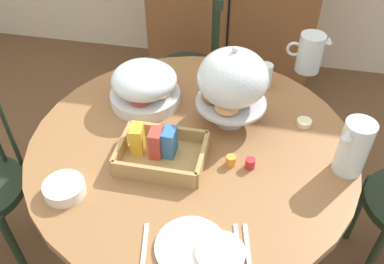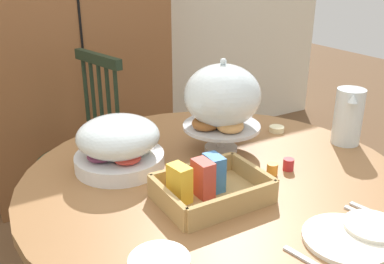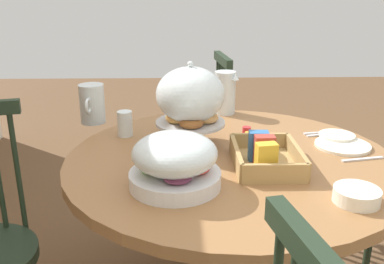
{
  "view_description": "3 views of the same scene",
  "coord_description": "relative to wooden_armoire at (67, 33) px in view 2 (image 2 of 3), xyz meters",
  "views": [
    {
      "loc": [
        0.33,
        -1.21,
        1.82
      ],
      "look_at": [
        0.1,
        -0.07,
        0.79
      ],
      "focal_mm": 38.42,
      "sensor_mm": 36.0,
      "label": 1
    },
    {
      "loc": [
        -0.6,
        -1.11,
        1.41
      ],
      "look_at": [
        0.1,
        0.08,
        0.84
      ],
      "focal_mm": 40.5,
      "sensor_mm": 36.0,
      "label": 2
    },
    {
      "loc": [
        -1.41,
        0.12,
        1.37
      ],
      "look_at": [
        0.1,
        0.08,
        0.84
      ],
      "focal_mm": 40.09,
      "sensor_mm": 36.0,
      "label": 3
    }
  ],
  "objects": [
    {
      "name": "soup_spoon",
      "position": [
        -0.02,
        -2.05,
        -0.24
      ],
      "size": [
        0.05,
        0.17,
        0.01
      ],
      "primitive_type": "cube",
      "rotation": [
        0.0,
        0.0,
        4.91
      ],
      "color": "silver",
      "rests_on": "dining_table"
    },
    {
      "name": "dinner_fork",
      "position": [
        0.28,
        -1.99,
        -0.24
      ],
      "size": [
        0.05,
        0.17,
        0.01
      ],
      "primitive_type": "cube",
      "rotation": [
        0.0,
        0.0,
        4.91
      ],
      "color": "silver",
      "rests_on": "dining_table"
    },
    {
      "name": "pastry_stand_with_dome",
      "position": [
        0.15,
        -1.41,
        -0.05
      ],
      "size": [
        0.28,
        0.28,
        0.34
      ],
      "color": "silver",
      "rests_on": "dining_table"
    },
    {
      "name": "china_plate_large",
      "position": [
        0.12,
        -2.03,
        -0.24
      ],
      "size": [
        0.22,
        0.22,
        0.01
      ],
      "primitive_type": "cylinder",
      "color": "white",
      "rests_on": "dining_table"
    },
    {
      "name": "cereal_basket",
      "position": [
        -0.07,
        -1.68,
        -0.21
      ],
      "size": [
        0.32,
        0.24,
        0.12
      ],
      "color": "tan",
      "rests_on": "dining_table"
    },
    {
      "name": "windsor_chair_far_side",
      "position": [
        0.95,
        -1.48,
        -0.53
      ],
      "size": [
        0.4,
        0.4,
        0.97
      ],
      "color": "#1E2D1E",
      "rests_on": "ground_plane"
    },
    {
      "name": "table_knife",
      "position": [
        0.25,
        -2.0,
        -0.24
      ],
      "size": [
        0.05,
        0.17,
        0.01
      ],
      "primitive_type": "cube",
      "rotation": [
        0.0,
        0.0,
        4.91
      ],
      "color": "silver",
      "rests_on": "dining_table"
    },
    {
      "name": "china_plate_small",
      "position": [
        0.21,
        -2.03,
        -0.23
      ],
      "size": [
        0.15,
        0.15,
        0.01
      ],
      "primitive_type": "cylinder",
      "color": "white",
      "rests_on": "china_plate_large"
    },
    {
      "name": "jam_jar_apricot",
      "position": [
        0.19,
        -1.66,
        -0.22
      ],
      "size": [
        0.04,
        0.04,
        0.04
      ],
      "primitive_type": "cylinder",
      "color": "orange",
      "rests_on": "dining_table"
    },
    {
      "name": "jam_jar_strawberry",
      "position": [
        0.26,
        -1.66,
        -0.22
      ],
      "size": [
        0.04,
        0.04,
        0.04
      ],
      "primitive_type": "cylinder",
      "color": "#B7282D",
      "rests_on": "dining_table"
    },
    {
      "name": "milk_pitcher",
      "position": [
        0.46,
        -0.96,
        -0.16
      ],
      "size": [
        0.2,
        0.12,
        0.18
      ],
      "color": "silver",
      "rests_on": "dining_table"
    },
    {
      "name": "windsor_chair_near_window",
      "position": [
        -0.16,
        -0.65,
        -0.53
      ],
      "size": [
        0.41,
        0.42,
        0.97
      ],
      "color": "#1E2D1E",
      "rests_on": "ground_plane"
    },
    {
      "name": "fruit_platter_covered",
      "position": [
        -0.22,
        -1.35,
        -0.16
      ],
      "size": [
        0.3,
        0.3,
        0.18
      ],
      "color": "silver",
      "rests_on": "dining_table"
    },
    {
      "name": "dining_table",
      "position": [
        0.02,
        -1.57,
        -0.44
      ],
      "size": [
        1.26,
        1.26,
        0.74
      ],
      "color": "olive",
      "rests_on": "ground_plane"
    },
    {
      "name": "butter_dish",
      "position": [
        0.45,
        -1.37,
        -0.23
      ],
      "size": [
        0.06,
        0.06,
        0.02
      ],
      "primitive_type": "cylinder",
      "color": "beige",
      "rests_on": "dining_table"
    },
    {
      "name": "drinking_glass",
      "position": [
        0.27,
        -1.13,
        -0.19
      ],
      "size": [
        0.06,
        0.06,
        0.11
      ],
      "primitive_type": "cylinder",
      "color": "silver",
      "rests_on": "dining_table"
    },
    {
      "name": "orange_juice_pitcher",
      "position": [
        0.6,
        -1.59,
        -0.15
      ],
      "size": [
        0.15,
        0.15,
        0.21
      ],
      "color": "silver",
      "rests_on": "dining_table"
    },
    {
      "name": "wooden_armoire",
      "position": [
        0.0,
        0.0,
        0.0
      ],
      "size": [
        1.18,
        0.6,
        1.96
      ],
      "color": "brown",
      "rests_on": "ground_plane"
    }
  ]
}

